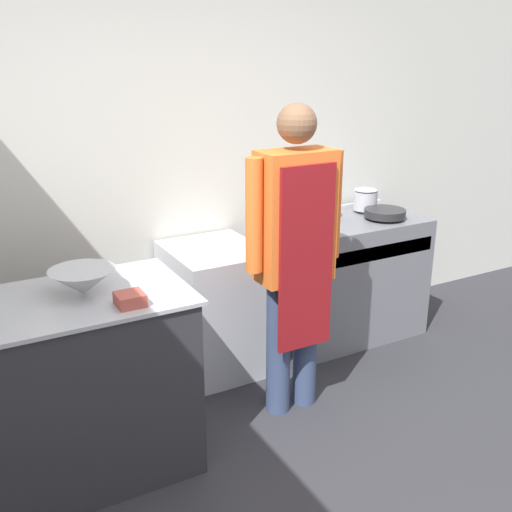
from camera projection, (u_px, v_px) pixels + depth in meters
The scene contains 10 objects.
wall_back at pixel (171, 159), 3.88m from camera, with size 8.00×0.05×2.70m.
prep_counter at pixel (54, 394), 2.85m from camera, with size 1.33×0.68×0.94m.
stove at pixel (349, 277), 4.40m from camera, with size 1.02×0.63×0.90m.
fridge_unit at pixel (215, 308), 3.93m from camera, with size 0.57×0.66×0.83m.
person_cook at pixel (295, 247), 3.27m from camera, with size 0.59×0.24×1.77m.
mixing_bowl at pixel (83, 282), 2.78m from camera, with size 0.31×0.31×0.12m.
plastic_tub at pixel (130, 299), 2.67m from camera, with size 0.12×0.12×0.06m.
stock_pot at pixel (317, 202), 4.20m from camera, with size 0.26×0.26×0.22m.
saute_pan at pixel (385, 213), 4.24m from camera, with size 0.29×0.29×0.05m.
sauce_pot at pixel (366, 199), 4.41m from camera, with size 0.17×0.17×0.16m.
Camera 1 is at (-1.39, -1.47, 2.02)m, focal length 42.00 mm.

